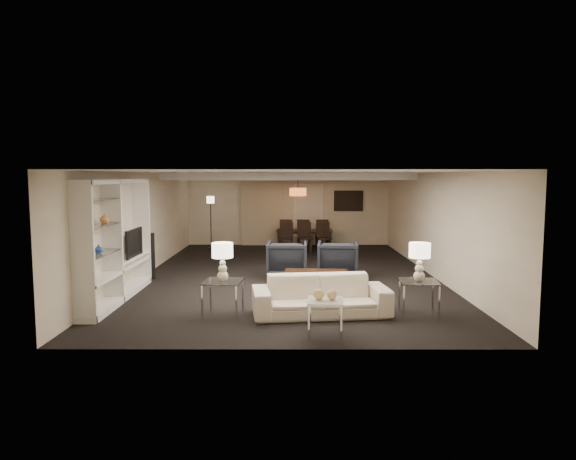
% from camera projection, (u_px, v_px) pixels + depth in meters
% --- Properties ---
extents(floor, '(11.00, 11.00, 0.00)m').
position_uv_depth(floor, '(288.00, 274.00, 12.63)').
color(floor, black).
rests_on(floor, ground).
extents(ceiling, '(7.00, 11.00, 0.02)m').
position_uv_depth(ceiling, '(288.00, 172.00, 12.37)').
color(ceiling, silver).
rests_on(ceiling, ground).
extents(wall_back, '(7.00, 0.02, 2.50)m').
position_uv_depth(wall_back, '(288.00, 209.00, 17.97)').
color(wall_back, beige).
rests_on(wall_back, ground).
extents(wall_front, '(7.00, 0.02, 2.50)m').
position_uv_depth(wall_front, '(287.00, 261.00, 7.03)').
color(wall_front, beige).
rests_on(wall_front, ground).
extents(wall_left, '(0.02, 11.00, 2.50)m').
position_uv_depth(wall_left, '(145.00, 224.00, 12.51)').
color(wall_left, beige).
rests_on(wall_left, ground).
extents(wall_right, '(0.02, 11.00, 2.50)m').
position_uv_depth(wall_right, '(431.00, 224.00, 12.49)').
color(wall_right, beige).
rests_on(wall_right, ground).
extents(ceiling_soffit, '(7.00, 4.00, 0.20)m').
position_uv_depth(ceiling_soffit, '(288.00, 176.00, 15.86)').
color(ceiling_soffit, silver).
rests_on(ceiling_soffit, ceiling).
extents(curtains, '(1.50, 0.12, 2.40)m').
position_uv_depth(curtains, '(263.00, 211.00, 17.90)').
color(curtains, beige).
rests_on(curtains, wall_back).
extents(door, '(0.90, 0.05, 2.10)m').
position_uv_depth(door, '(308.00, 215.00, 17.96)').
color(door, silver).
rests_on(door, wall_back).
extents(painting, '(0.95, 0.04, 0.65)m').
position_uv_depth(painting, '(348.00, 201.00, 17.89)').
color(painting, '#142D38').
rests_on(painting, wall_back).
extents(media_unit, '(0.38, 3.40, 2.35)m').
position_uv_depth(media_unit, '(117.00, 240.00, 9.93)').
color(media_unit, white).
rests_on(media_unit, wall_left).
extents(pendant_light, '(0.52, 0.52, 0.24)m').
position_uv_depth(pendant_light, '(298.00, 192.00, 15.91)').
color(pendant_light, '#D8591E').
rests_on(pendant_light, ceiling_soffit).
extents(sofa, '(2.44, 1.20, 0.69)m').
position_uv_depth(sofa, '(321.00, 296.00, 8.90)').
color(sofa, beige).
rests_on(sofa, floor).
extents(coffee_table, '(1.34, 0.84, 0.46)m').
position_uv_depth(coffee_table, '(316.00, 283.00, 10.51)').
color(coffee_table, black).
rests_on(coffee_table, floor).
extents(armchair_left, '(0.96, 0.99, 0.87)m').
position_uv_depth(armchair_left, '(287.00, 260.00, 12.18)').
color(armchair_left, black).
rests_on(armchair_left, floor).
extents(armchair_right, '(1.01, 1.04, 0.87)m').
position_uv_depth(armchair_right, '(337.00, 260.00, 12.17)').
color(armchair_right, black).
rests_on(armchair_right, floor).
extents(side_table_left, '(0.70, 0.70, 0.60)m').
position_uv_depth(side_table_left, '(223.00, 298.00, 8.91)').
color(side_table_left, white).
rests_on(side_table_left, floor).
extents(side_table_right, '(0.70, 0.70, 0.60)m').
position_uv_depth(side_table_right, '(418.00, 298.00, 8.90)').
color(side_table_right, silver).
rests_on(side_table_right, floor).
extents(table_lamp_left, '(0.39, 0.39, 0.67)m').
position_uv_depth(table_lamp_left, '(223.00, 262.00, 8.84)').
color(table_lamp_left, '#F4EBCE').
rests_on(table_lamp_left, side_table_left).
extents(table_lamp_right, '(0.37, 0.37, 0.67)m').
position_uv_depth(table_lamp_right, '(419.00, 262.00, 8.84)').
color(table_lamp_right, beige).
rests_on(table_lamp_right, side_table_right).
extents(marble_table, '(0.58, 0.58, 0.54)m').
position_uv_depth(marble_table, '(325.00, 317.00, 7.82)').
color(marble_table, silver).
rests_on(marble_table, floor).
extents(gold_gourd_a, '(0.17, 0.17, 0.17)m').
position_uv_depth(gold_gourd_a, '(319.00, 294.00, 7.78)').
color(gold_gourd_a, tan).
rests_on(gold_gourd_a, marble_table).
extents(gold_gourd_b, '(0.15, 0.15, 0.15)m').
position_uv_depth(gold_gourd_b, '(332.00, 295.00, 7.78)').
color(gold_gourd_b, tan).
rests_on(gold_gourd_b, marble_table).
extents(television, '(1.00, 0.13, 0.58)m').
position_uv_depth(television, '(129.00, 243.00, 10.59)').
color(television, black).
rests_on(television, media_unit).
extents(vase_blue, '(0.16, 0.16, 0.16)m').
position_uv_depth(vase_blue, '(99.00, 249.00, 8.97)').
color(vase_blue, '#224295').
rests_on(vase_blue, media_unit).
extents(vase_amber, '(0.18, 0.18, 0.19)m').
position_uv_depth(vase_amber, '(105.00, 218.00, 9.26)').
color(vase_amber, '#CD8744').
rests_on(vase_amber, media_unit).
extents(floor_speaker, '(0.16, 0.16, 1.09)m').
position_uv_depth(floor_speaker, '(152.00, 256.00, 12.05)').
color(floor_speaker, black).
rests_on(floor_speaker, floor).
extents(dining_table, '(1.86, 1.08, 0.64)m').
position_uv_depth(dining_table, '(304.00, 240.00, 16.85)').
color(dining_table, black).
rests_on(dining_table, floor).
extents(chair_nl, '(0.46, 0.46, 0.96)m').
position_uv_depth(chair_nl, '(286.00, 238.00, 16.19)').
color(chair_nl, black).
rests_on(chair_nl, floor).
extents(chair_nm, '(0.48, 0.48, 0.96)m').
position_uv_depth(chair_nm, '(305.00, 238.00, 16.19)').
color(chair_nm, black).
rests_on(chair_nm, floor).
extents(chair_nr, '(0.49, 0.49, 0.96)m').
position_uv_depth(chair_nr, '(324.00, 238.00, 16.19)').
color(chair_nr, black).
rests_on(chair_nr, floor).
extents(chair_fl, '(0.47, 0.47, 0.96)m').
position_uv_depth(chair_fl, '(286.00, 233.00, 17.48)').
color(chair_fl, black).
rests_on(chair_fl, floor).
extents(chair_fm, '(0.50, 0.50, 0.96)m').
position_uv_depth(chair_fm, '(304.00, 233.00, 17.48)').
color(chair_fm, black).
rests_on(chair_fm, floor).
extents(chair_fr, '(0.47, 0.47, 0.96)m').
position_uv_depth(chair_fr, '(321.00, 233.00, 17.48)').
color(chair_fr, black).
rests_on(chair_fr, floor).
extents(floor_lamp, '(0.28, 0.28, 1.74)m').
position_uv_depth(floor_lamp, '(211.00, 222.00, 17.11)').
color(floor_lamp, black).
rests_on(floor_lamp, floor).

